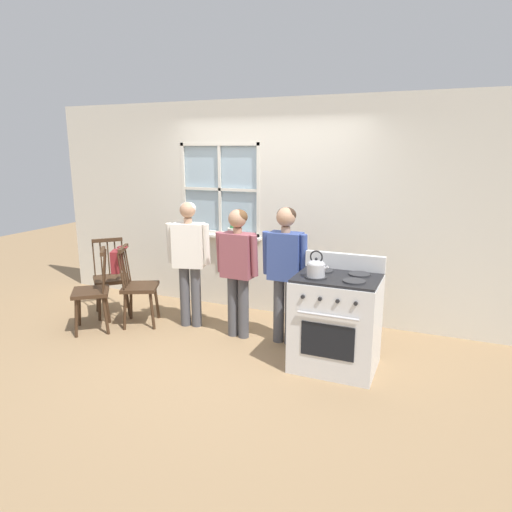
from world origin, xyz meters
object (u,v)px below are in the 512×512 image
(person_teen_center, at_px, (238,262))
(kettle, at_px, (316,267))
(chair_by_window, at_px, (138,288))
(handbag, at_px, (117,261))
(person_elderly_left, at_px, (189,254))
(stove, at_px, (336,321))
(chair_near_wall, at_px, (93,292))
(chair_center_cluster, at_px, (111,279))
(potted_plant, at_px, (234,230))
(person_adult_right, at_px, (285,263))

(person_teen_center, relative_size, kettle, 5.92)
(chair_by_window, distance_m, handbag, 0.41)
(chair_by_window, relative_size, person_elderly_left, 0.65)
(stove, bearing_deg, handbag, 178.23)
(chair_near_wall, xyz_separation_m, chair_center_cluster, (-0.17, 0.52, 0.00))
(chair_center_cluster, xyz_separation_m, potted_plant, (1.37, 0.81, 0.61))
(kettle, relative_size, potted_plant, 0.88)
(chair_by_window, relative_size, kettle, 3.94)
(person_teen_center, bearing_deg, chair_near_wall, -160.35)
(handbag, bearing_deg, chair_near_wall, -122.50)
(chair_by_window, bearing_deg, potted_plant, -65.99)
(person_adult_right, distance_m, stove, 0.86)
(chair_near_wall, relative_size, person_elderly_left, 0.65)
(chair_by_window, height_order, stove, stove)
(chair_by_window, xyz_separation_m, person_elderly_left, (0.61, 0.20, 0.43))
(stove, height_order, handbag, stove)
(handbag, bearing_deg, chair_center_cluster, 142.07)
(chair_by_window, xyz_separation_m, kettle, (2.29, -0.32, 0.56))
(person_teen_center, height_order, kettle, person_teen_center)
(chair_near_wall, distance_m, handbag, 0.46)
(person_adult_right, distance_m, handbag, 2.05)
(person_adult_right, height_order, potted_plant, person_adult_right)
(kettle, bearing_deg, person_teen_center, 156.38)
(person_elderly_left, xyz_separation_m, person_teen_center, (0.67, -0.07, -0.01))
(person_adult_right, height_order, handbag, person_adult_right)
(chair_near_wall, bearing_deg, person_elderly_left, 81.72)
(chair_by_window, height_order, chair_near_wall, same)
(stove, bearing_deg, chair_center_cluster, 173.45)
(person_adult_right, bearing_deg, person_elderly_left, 179.61)
(person_elderly_left, bearing_deg, person_teen_center, -19.83)
(chair_by_window, bearing_deg, stove, -120.20)
(person_elderly_left, xyz_separation_m, stove, (1.86, -0.38, -0.42))
(stove, bearing_deg, person_adult_right, 151.49)
(person_elderly_left, relative_size, kettle, 6.09)
(person_adult_right, bearing_deg, chair_by_window, -173.64)
(chair_center_cluster, bearing_deg, person_adult_right, -45.28)
(chair_center_cluster, distance_m, person_adult_right, 2.40)
(chair_center_cluster, height_order, stove, stove)
(chair_near_wall, distance_m, person_elderly_left, 1.21)
(chair_near_wall, relative_size, stove, 0.90)
(chair_near_wall, distance_m, potted_plant, 1.90)
(kettle, distance_m, potted_plant, 1.95)
(stove, bearing_deg, kettle, -143.61)
(chair_center_cluster, xyz_separation_m, person_adult_right, (2.36, 0.01, 0.45))
(person_adult_right, bearing_deg, person_teen_center, -174.51)
(chair_by_window, xyz_separation_m, person_adult_right, (1.81, 0.17, 0.45))
(chair_center_cluster, height_order, person_adult_right, person_adult_right)
(chair_center_cluster, bearing_deg, stove, -52.00)
(chair_near_wall, bearing_deg, kettle, 53.00)
(kettle, bearing_deg, chair_center_cluster, 170.44)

